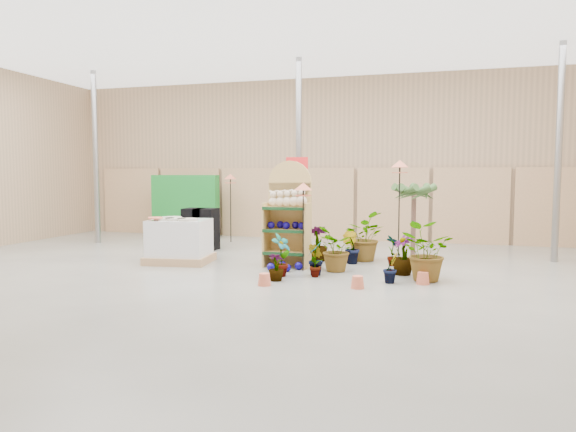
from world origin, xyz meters
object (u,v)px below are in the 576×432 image
Objects in this scene: bird_table_front at (303,189)px; potted_plant_2 at (337,249)px; display_shelf at (289,218)px; pallet_stack at (180,241)px.

bird_table_front reaches higher than potted_plant_2.
potted_plant_2 is at bearing -20.62° from display_shelf.
display_shelf is at bearing -0.05° from pallet_stack.
display_shelf reaches higher than pallet_stack.
pallet_stack is 0.82× the size of bird_table_front.
bird_table_front is at bearing -170.94° from potted_plant_2.
potted_plant_2 is (0.63, 0.10, -1.11)m from bird_table_front.
bird_table_front is at bearing -49.66° from display_shelf.
pallet_stack is at bearing 178.00° from potted_plant_2.
bird_table_front is 1.28m from potted_plant_2.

